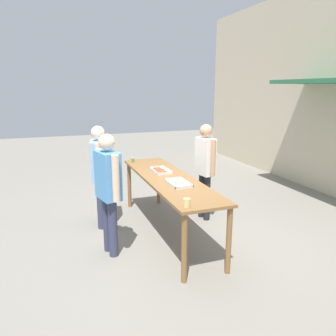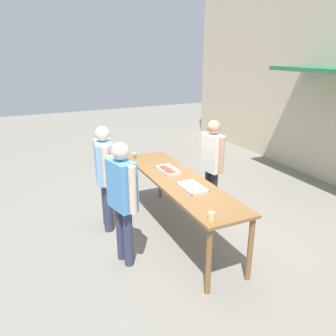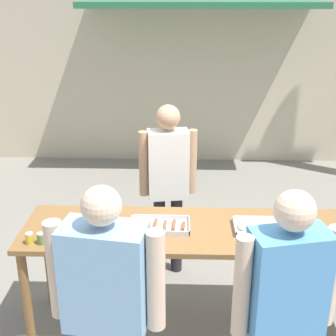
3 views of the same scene
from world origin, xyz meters
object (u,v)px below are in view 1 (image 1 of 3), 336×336
Objects in this scene: food_tray_buns at (178,183)px; person_server_behind_table at (205,163)px; condiment_jar_mustard at (132,159)px; person_customer_holding_hotdog at (100,169)px; food_tray_sausages at (160,171)px; beer_cup at (187,203)px; condiment_jar_ketchup at (133,160)px; person_customer_with_cup at (108,184)px.

person_server_behind_table is at bearing 133.40° from food_tray_buns.
person_customer_holding_hotdog reaches higher than condiment_jar_mustard.
food_tray_sausages is at bearing 15.80° from condiment_jar_mustard.
food_tray_buns is 1.74m from condiment_jar_mustard.
person_customer_holding_hotdog is (-1.94, -0.71, 0.02)m from beer_cup.
condiment_jar_ketchup is at bearing -162.80° from food_tray_sausages.
person_customer_holding_hotdog reaches higher than person_server_behind_table.
food_tray_sausages is 0.88m from condiment_jar_ketchup.
person_customer_holding_hotdog is at bearing -14.48° from person_customer_with_cup.
condiment_jar_ketchup is 1.38m from person_server_behind_table.
food_tray_buns is at bearing 0.12° from food_tray_sausages.
food_tray_sausages is 0.81m from person_server_behind_table.
condiment_jar_ketchup is (-1.63, -0.26, 0.02)m from food_tray_buns.
person_customer_holding_hotdog reaches higher than condiment_jar_ketchup.
person_customer_with_cup is (-0.05, -0.99, 0.07)m from food_tray_buns.
person_server_behind_table is at bearing -90.74° from person_customer_holding_hotdog.
person_server_behind_table reaches higher than food_tray_buns.
food_tray_buns is 0.92m from beer_cup.
person_server_behind_table is (-0.76, 0.80, 0.08)m from food_tray_buns.
condiment_jar_ketchup is at bearing -37.51° from person_customer_with_cup.
person_customer_holding_hotdog is at bearing -108.11° from person_server_behind_table.
condiment_jar_mustard is (-1.72, -0.26, 0.02)m from food_tray_buns.
food_tray_sausages is 0.80m from food_tray_buns.
person_customer_with_cup reaches higher than person_server_behind_table.
food_tray_buns is at bearing -128.93° from person_customer_holding_hotdog.
condiment_jar_ketchup is 0.05× the size of person_customer_holding_hotdog.
beer_cup is at bearing -15.62° from food_tray_buns.
food_tray_sausages is 4.43× the size of beer_cup.
person_customer_holding_hotdog is at bearing -137.66° from food_tray_buns.
food_tray_sausages is 0.99m from person_customer_holding_hotdog.
person_customer_with_cup reaches higher than condiment_jar_ketchup.
condiment_jar_mustard is 0.05× the size of person_server_behind_table.
person_customer_with_cup is (1.58, -0.73, 0.04)m from condiment_jar_ketchup.
person_customer_holding_hotdog is 1.00m from person_customer_with_cup.
beer_cup is at bearing -151.12° from person_customer_holding_hotdog.
condiment_jar_ketchup reaches higher than food_tray_buns.
condiment_jar_mustard is at bearing -36.36° from person_customer_with_cup.
beer_cup is (0.89, -0.25, 0.03)m from food_tray_buns.
food_tray_buns reaches higher than food_tray_sausages.
beer_cup is (1.69, -0.25, 0.04)m from food_tray_sausages.
condiment_jar_ketchup is 0.81× the size of beer_cup.
person_customer_holding_hotdog is (-0.29, -1.76, -0.02)m from person_server_behind_table.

